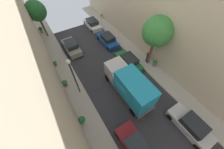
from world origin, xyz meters
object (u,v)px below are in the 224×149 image
at_px(potted_plant_2, 55,63).
at_px(potted_plant_1, 101,16).
at_px(potted_plant_5, 155,63).
at_px(parked_car_right_3, 108,40).
at_px(parked_car_right_2, 129,61).
at_px(potted_plant_3, 41,29).
at_px(parked_car_left_3, 72,47).
at_px(street_tree_0, 36,11).
at_px(pedestrian, 148,56).
at_px(lamp_post, 73,73).
at_px(street_tree_1, 157,32).
at_px(parked_car_right_4, 92,24).
at_px(parked_car_left_2, 137,148).
at_px(parked_car_right_1, 190,125).
at_px(delivery_truck, 129,85).
at_px(potted_plant_4, 82,120).
at_px(potted_plant_0, 65,83).

bearing_deg(potted_plant_2, potted_plant_1, 34.37).
bearing_deg(potted_plant_5, parked_car_right_3, 110.68).
relative_size(parked_car_right_2, potted_plant_3, 4.18).
bearing_deg(parked_car_left_3, street_tree_0, 112.18).
relative_size(parked_car_right_2, street_tree_0, 0.75).
bearing_deg(street_tree_0, parked_car_left_3, -67.82).
distance_m(parked_car_left_3, parked_car_right_3, 5.58).
relative_size(parked_car_right_2, potted_plant_2, 5.69).
bearing_deg(pedestrian, lamp_post, 177.92).
distance_m(street_tree_1, potted_plant_3, 19.04).
xyz_separation_m(street_tree_1, lamp_post, (-9.81, 0.64, -1.36)).
distance_m(parked_car_right_3, parked_car_right_4, 5.36).
xyz_separation_m(parked_car_left_2, parked_car_left_3, (0.00, 15.34, 0.00)).
distance_m(pedestrian, potted_plant_2, 12.53).
bearing_deg(parked_car_right_4, parked_car_left_2, -105.62).
height_order(parked_car_right_1, delivery_truck, delivery_truck).
distance_m(street_tree_1, potted_plant_4, 12.03).
bearing_deg(street_tree_0, potted_plant_0, -93.56).
distance_m(delivery_truck, potted_plant_4, 5.82).
distance_m(parked_car_right_4, potted_plant_0, 12.78).
bearing_deg(parked_car_left_3, lamp_post, -104.48).
relative_size(parked_car_right_4, street_tree_0, 0.75).
relative_size(potted_plant_0, potted_plant_1, 1.18).
bearing_deg(street_tree_1, parked_car_left_2, -137.13).
relative_size(street_tree_1, potted_plant_2, 8.81).
bearing_deg(parked_car_right_1, parked_car_left_2, 167.18).
bearing_deg(street_tree_1, street_tree_0, 126.86).
bearing_deg(pedestrian, potted_plant_3, 126.08).
xyz_separation_m(parked_car_right_2, pedestrian, (2.58, -0.81, 0.35)).
xyz_separation_m(parked_car_left_2, delivery_truck, (2.70, 4.88, 1.07)).
bearing_deg(parked_car_right_2, potted_plant_1, 77.14).
distance_m(street_tree_0, potted_plant_5, 18.30).
xyz_separation_m(delivery_truck, pedestrian, (5.28, 2.75, -0.71)).
distance_m(parked_car_left_2, delivery_truck, 5.68).
height_order(street_tree_1, potted_plant_2, street_tree_1).
xyz_separation_m(parked_car_left_3, potted_plant_1, (8.34, 5.96, -0.15)).
distance_m(parked_car_right_1, lamp_post, 12.10).
relative_size(parked_car_left_3, potted_plant_5, 4.49).
distance_m(street_tree_1, potted_plant_5, 4.39).
distance_m(parked_car_right_3, street_tree_0, 10.99).
bearing_deg(pedestrian, delivery_truck, -152.49).
height_order(parked_car_left_2, potted_plant_0, parked_car_left_2).
xyz_separation_m(parked_car_left_2, potted_plant_3, (-2.85, 22.48, 0.01)).
xyz_separation_m(parked_car_left_2, potted_plant_4, (-3.02, 4.55, 0.05)).
relative_size(parked_car_left_2, delivery_truck, 0.64).
bearing_deg(parked_car_left_3, potted_plant_0, -117.78).
relative_size(parked_car_right_2, potted_plant_1, 5.53).
bearing_deg(parked_car_right_3, delivery_truck, -106.58).
bearing_deg(parked_car_right_1, potted_plant_2, 119.93).
distance_m(parked_car_left_3, potted_plant_1, 10.25).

